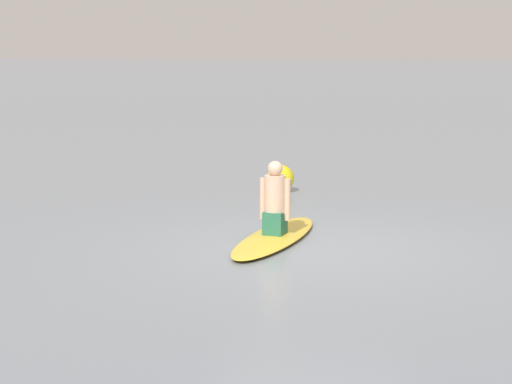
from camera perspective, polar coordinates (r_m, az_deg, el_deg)
The scene contains 4 objects.
ground_plane at distance 11.51m, azimuth 3.34°, elevation -3.67°, with size 400.00×400.00×0.00m, color gray.
surfboard at distance 12.05m, azimuth 1.21°, elevation -2.87°, with size 2.92×0.69×0.09m, color gold.
person_paddler at distance 11.95m, azimuth 1.22°, elevation -0.57°, with size 0.35×0.43×0.98m.
buoy_marker at distance 16.03m, azimuth 1.57°, elevation 0.86°, with size 0.49×0.49×0.49m, color yellow.
Camera 1 is at (11.05, 1.98, 2.54)m, focal length 62.96 mm.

